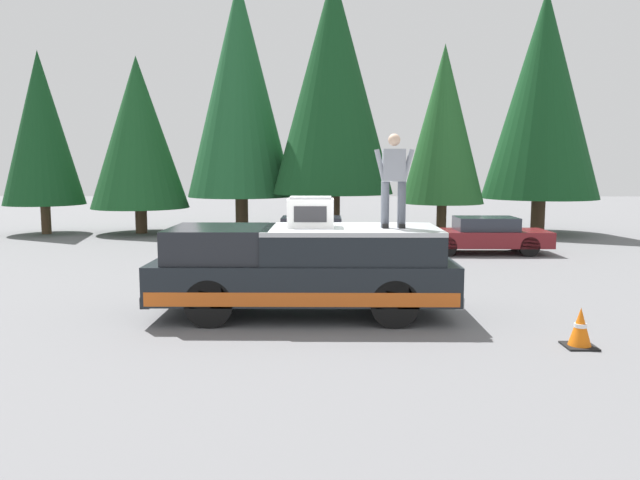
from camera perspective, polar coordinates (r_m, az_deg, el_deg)
name	(u,v)px	position (r m, az deg, el deg)	size (l,w,h in m)	color
ground_plane	(323,312)	(11.61, 0.28, -6.81)	(90.00, 90.00, 0.00)	slate
pickup_truck	(304,269)	(11.25, -1.52, -2.72)	(2.01, 5.54, 1.65)	black
compressor_unit	(311,212)	(11.16, -0.88, 2.65)	(0.65, 0.84, 0.56)	white
person_on_truck_bed	(394,178)	(11.05, 6.94, 5.80)	(0.29, 0.72, 1.69)	#4C515B
parked_car_maroon	(483,235)	(20.01, 15.06, 0.44)	(1.64, 4.10, 1.16)	maroon
parked_car_grey	(309,235)	(19.38, -1.04, 0.48)	(1.64, 4.10, 1.16)	gray
traffic_cone	(580,329)	(10.19, 23.25, -7.66)	(0.47, 0.47, 0.62)	black
conifer_far_left	(543,95)	(26.62, 20.22, 12.65)	(4.64, 4.64, 9.78)	#4C3826
conifer_left	(444,125)	(24.81, 11.54, 10.56)	(3.27, 3.27, 7.51)	#4C3826
conifer_center_left	(333,84)	(24.35, 1.24, 14.45)	(4.76, 4.76, 10.23)	#4C3826
conifer_center_right	(240,89)	(25.90, -7.53, 13.88)	(4.42, 4.42, 10.35)	#4C3826
conifer_right	(138,133)	(26.20, -16.72, 9.61)	(3.97, 3.97, 7.19)	#4C3826
conifer_far_right	(41,128)	(27.34, -24.73, 9.50)	(3.20, 3.20, 7.38)	#4C3826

